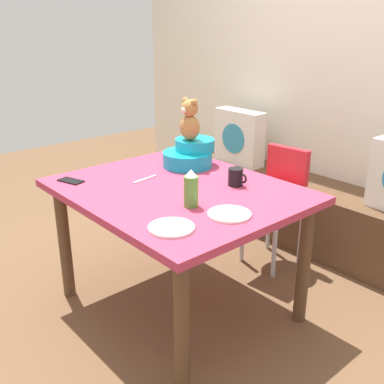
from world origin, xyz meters
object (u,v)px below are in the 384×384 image
ketchup_bottle (191,189)px  dinner_plate_near (229,214)px  dinner_plate_far (171,228)px  pillow_floral_left (239,137)px  dining_table (178,205)px  teddy_bear (190,121)px  highchair (276,191)px  infant_seat_teal (190,154)px  cell_phone (71,181)px  coffee_mug (236,177)px

ketchup_bottle → dinner_plate_near: (0.20, 0.06, -0.08)m
ketchup_bottle → dinner_plate_far: size_ratio=0.92×
pillow_floral_left → dinner_plate_far: 1.94m
dining_table → dinner_plate_far: dinner_plate_far is taller
teddy_bear → dinner_plate_far: bearing=-45.7°
highchair → dinner_plate_near: 1.01m
teddy_bear → dinner_plate_far: (0.63, -0.65, -0.27)m
highchair → pillow_floral_left: bearing=150.3°
infant_seat_teal → dinner_plate_far: 0.91m
infant_seat_teal → dinner_plate_near: size_ratio=1.65×
teddy_bear → cell_phone: bearing=-106.7°
teddy_bear → cell_phone: (-0.21, -0.69, -0.27)m
teddy_bear → coffee_mug: teddy_bear is taller
coffee_mug → dinner_plate_near: coffee_mug is taller
infant_seat_teal → ketchup_bottle: size_ratio=1.78×
infant_seat_teal → dinner_plate_near: bearing=-27.6°
dining_table → coffee_mug: bearing=55.3°
dining_table → ketchup_bottle: 0.33m
pillow_floral_left → infant_seat_teal: size_ratio=1.33×
coffee_mug → dinner_plate_near: bearing=-50.3°
pillow_floral_left → coffee_mug: 1.34m
teddy_bear → coffee_mug: (0.43, -0.05, -0.23)m
ketchup_bottle → coffee_mug: (-0.06, 0.37, -0.04)m
infant_seat_teal → ketchup_bottle: bearing=-40.3°
highchair → dinner_plate_near: bearing=-63.9°
dinner_plate_near → dinner_plate_far: same height
teddy_bear → highchair: bearing=63.5°
ketchup_bottle → coffee_mug: bearing=99.7°
infant_seat_teal → teddy_bear: bearing=-90.0°
pillow_floral_left → dinner_plate_far: pillow_floral_left is taller
infant_seat_teal → dinner_plate_near: infant_seat_teal is taller
infant_seat_teal → dinner_plate_far: infant_seat_teal is taller
dinner_plate_near → ketchup_bottle: bearing=-163.5°
teddy_bear → infant_seat_teal: bearing=90.0°
pillow_floral_left → teddy_bear: (0.47, -0.94, 0.34)m
highchair → ketchup_bottle: ketchup_bottle is taller
ketchup_bottle → cell_phone: size_ratio=1.28×
pillow_floral_left → highchair: (0.73, -0.42, -0.16)m
highchair → ketchup_bottle: (0.24, -0.94, 0.31)m
infant_seat_teal → teddy_bear: teddy_bear is taller
dinner_plate_far → coffee_mug: bearing=108.4°
pillow_floral_left → ketchup_bottle: ketchup_bottle is taller
pillow_floral_left → highchair: size_ratio=0.56×
dinner_plate_near → teddy_bear: bearing=152.4°
highchair → dinner_plate_far: size_ratio=3.95×
pillow_floral_left → cell_phone: size_ratio=3.06×
dinner_plate_far → cell_phone: bearing=-177.5°
cell_phone → dining_table: bearing=-67.8°
dinner_plate_far → highchair: bearing=107.6°
dining_table → dinner_plate_far: size_ratio=6.28×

